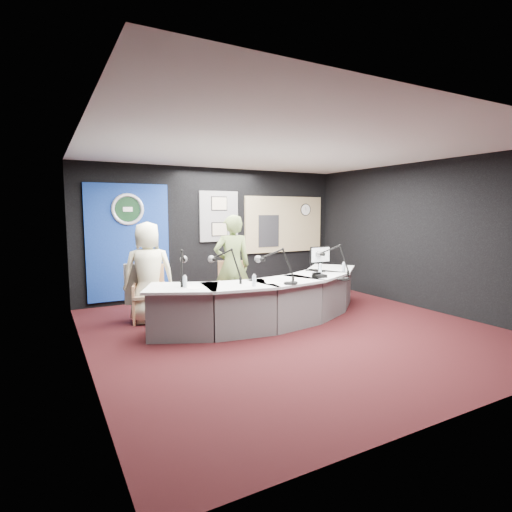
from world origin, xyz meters
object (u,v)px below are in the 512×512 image
armchair_left (149,297)px  armchair_right (232,291)px  person_man (148,272)px  broadcast_desk (271,299)px  person_woman (232,265)px

armchair_left → armchair_right: armchair_right is taller
armchair_left → person_man: (0.00, 0.00, 0.41)m
armchair_left → broadcast_desk: bearing=-8.5°
armchair_right → person_man: (-1.43, 0.24, 0.41)m
broadcast_desk → armchair_left: armchair_left is taller
broadcast_desk → person_woman: size_ratio=2.50×
armchair_right → person_woman: (0.00, 0.00, 0.46)m
armchair_right → person_man: person_man is taller
person_man → person_woman: person_woman is taller
armchair_right → person_woman: person_woman is taller
person_man → armchair_left: bearing=-0.0°
armchair_right → person_man: size_ratio=0.52×
armchair_left → person_woman: person_woman is taller
armchair_left → armchair_right: 1.45m
armchair_left → person_man: person_man is taller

